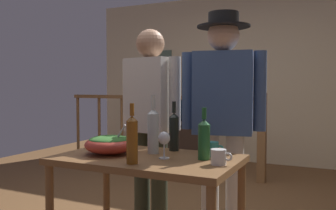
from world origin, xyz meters
TOP-DOWN VIEW (x-y plane):
  - back_wall at (0.00, 2.83)m, footprint 5.14×0.10m
  - framed_picture at (-1.48, 2.77)m, footprint 0.49×0.03m
  - stair_railing at (-0.47, 1.64)m, footprint 2.94×0.10m
  - tv_console at (-0.95, 2.48)m, footprint 0.90×0.40m
  - flat_screen_tv at (-0.95, 2.45)m, footprint 0.66×0.12m
  - serving_table at (0.34, -0.93)m, footprint 1.12×0.67m
  - salad_bowl at (0.07, -0.95)m, footprint 0.32×0.32m
  - wine_glass at (0.46, -0.94)m, footprint 0.07×0.07m
  - wine_bottle_amber at (0.36, -1.15)m, footprint 0.07×0.07m
  - wine_bottle_dark at (0.40, -0.67)m, footprint 0.07×0.07m
  - wine_bottle_clear at (0.32, -0.82)m, footprint 0.07×0.07m
  - wine_bottle_green at (0.69, -0.86)m, footprint 0.07×0.07m
  - mug_teal at (0.70, -0.74)m, footprint 0.12×0.08m
  - mug_white at (0.81, -0.96)m, footprint 0.12×0.09m
  - person_standing_left at (0.04, -0.33)m, footprint 0.56×0.29m
  - person_standing_right at (0.64, -0.33)m, footprint 0.60×0.38m

SIDE VIEW (x-z plane):
  - tv_console at x=-0.95m, z-range 0.00..0.53m
  - serving_table at x=0.34m, z-range 0.29..1.04m
  - stair_railing at x=-0.47m, z-range 0.11..1.22m
  - mug_white at x=0.81m, z-range 0.76..0.84m
  - mug_teal at x=0.70m, z-range 0.76..0.84m
  - flat_screen_tv at x=-0.95m, z-range 0.57..1.03m
  - salad_bowl at x=0.07m, z-range 0.72..0.92m
  - wine_glass at x=0.46m, z-range 0.79..0.95m
  - wine_bottle_green at x=0.69m, z-range 0.73..1.04m
  - wine_bottle_dark at x=0.40m, z-range 0.72..1.06m
  - wine_bottle_amber at x=0.36m, z-range 0.73..1.07m
  - wine_bottle_clear at x=0.32m, z-range 0.72..1.10m
  - person_standing_left at x=0.04m, z-range 0.15..1.79m
  - person_standing_right at x=0.64m, z-range 0.18..1.90m
  - back_wall at x=0.00m, z-range 0.00..2.63m
  - framed_picture at x=-1.48m, z-range 1.45..1.80m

